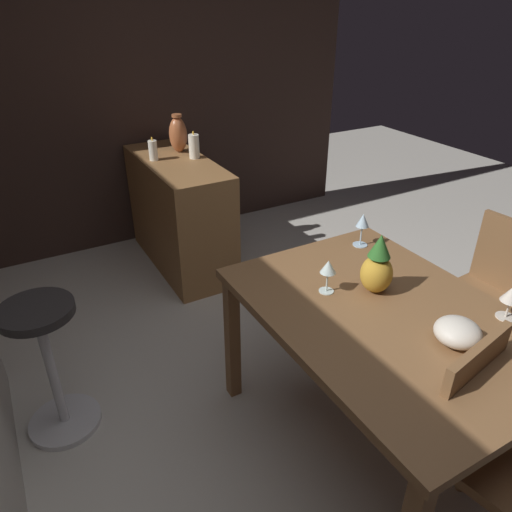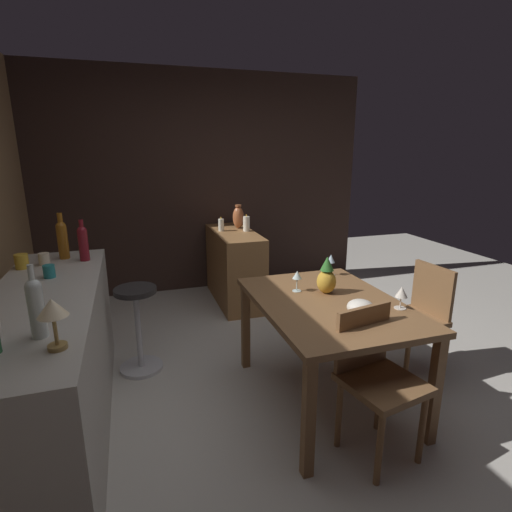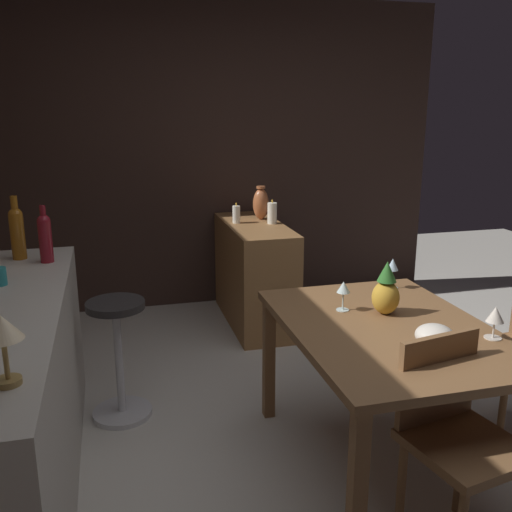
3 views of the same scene
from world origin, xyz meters
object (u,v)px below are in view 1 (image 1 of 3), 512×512
(wine_glass_left, at_px, (363,222))
(wine_glass_center, at_px, (328,268))
(pillar_candle_short, at_px, (194,146))
(chair_by_doorway, at_px, (489,294))
(pineapple_centerpiece, at_px, (377,268))
(pillar_candle_tall, at_px, (153,150))
(bar_stool, at_px, (51,366))
(dining_table, at_px, (385,329))
(sideboard_cabinet, at_px, (180,214))
(vase_copper, at_px, (178,134))
(wine_glass_right, at_px, (512,295))
(fruit_bowl, at_px, (458,332))
(chair_near_window, at_px, (491,446))

(wine_glass_left, relative_size, wine_glass_center, 1.14)
(wine_glass_left, xyz_separation_m, pillar_candle_short, (1.50, 0.25, 0.04))
(wine_glass_center, distance_m, pillar_candle_short, 1.77)
(chair_by_doorway, xyz_separation_m, wine_glass_left, (0.39, 0.56, 0.38))
(wine_glass_center, relative_size, pineapple_centerpiece, 0.56)
(wine_glass_center, distance_m, pillar_candle_tall, 1.86)
(chair_by_doorway, distance_m, wine_glass_left, 0.78)
(bar_stool, distance_m, pillar_candle_short, 1.81)
(dining_table, bearing_deg, wine_glass_center, 27.38)
(bar_stool, relative_size, pillar_candle_tall, 4.22)
(sideboard_cabinet, relative_size, wine_glass_center, 7.37)
(pillar_candle_short, distance_m, vase_copper, 0.21)
(pineapple_centerpiece, height_order, vase_copper, vase_copper)
(pineapple_centerpiece, bearing_deg, pillar_candle_short, 0.99)
(chair_by_doorway, relative_size, pineapple_centerpiece, 3.28)
(vase_copper, bearing_deg, wine_glass_right, -171.02)
(chair_by_doorway, bearing_deg, pineapple_centerpiece, 86.99)
(dining_table, height_order, fruit_bowl, fruit_bowl)
(chair_near_window, relative_size, bar_stool, 1.23)
(sideboard_cabinet, bearing_deg, wine_glass_right, -167.95)
(fruit_bowl, xyz_separation_m, vase_copper, (2.46, 0.09, 0.16))
(dining_table, xyz_separation_m, wine_glass_right, (-0.25, -0.37, 0.19))
(sideboard_cabinet, bearing_deg, wine_glass_center, 179.64)
(bar_stool, bearing_deg, wine_glass_right, -123.51)
(pineapple_centerpiece, bearing_deg, dining_table, 158.46)
(dining_table, distance_m, pineapple_centerpiece, 0.25)
(dining_table, distance_m, bar_stool, 1.48)
(wine_glass_left, bearing_deg, bar_stool, 78.54)
(chair_near_window, height_order, wine_glass_left, wine_glass_left)
(dining_table, distance_m, chair_by_doorway, 0.86)
(pineapple_centerpiece, bearing_deg, chair_by_doorway, -93.01)
(bar_stool, bearing_deg, pineapple_centerpiece, -117.23)
(sideboard_cabinet, relative_size, pineapple_centerpiece, 4.16)
(wine_glass_center, bearing_deg, dining_table, -152.62)
(bar_stool, relative_size, wine_glass_right, 4.74)
(pineapple_centerpiece, distance_m, pillar_candle_short, 1.85)
(pineapple_centerpiece, relative_size, pillar_candle_short, 1.38)
(dining_table, relative_size, pineapple_centerpiece, 4.81)
(chair_near_window, height_order, pillar_candle_short, pillar_candle_short)
(wine_glass_center, bearing_deg, chair_near_window, -167.77)
(pineapple_centerpiece, bearing_deg, wine_glass_left, -32.12)
(bar_stool, height_order, wine_glass_right, wine_glass_right)
(sideboard_cabinet, distance_m, wine_glass_center, 1.84)
(chair_near_window, xyz_separation_m, vase_copper, (2.71, 0.05, 0.46))
(wine_glass_left, distance_m, vase_copper, 1.72)
(wine_glass_right, height_order, pillar_candle_short, pillar_candle_short)
(wine_glass_right, height_order, pineapple_centerpiece, pineapple_centerpiece)
(dining_table, bearing_deg, pillar_candle_tall, 6.62)
(wine_glass_center, xyz_separation_m, pineapple_centerpiece, (-0.09, -0.18, -0.00))
(fruit_bowl, bearing_deg, dining_table, 16.72)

